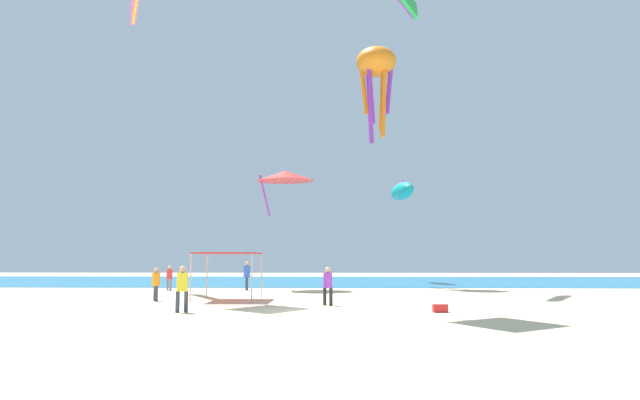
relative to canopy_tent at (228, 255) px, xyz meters
The scene contains 12 objects.
ground 7.53m from the canopy_tent, 51.36° to the right, with size 110.00×110.00×0.10m, color beige.
ocean_strip 23.02m from the canopy_tent, 78.71° to the left, with size 110.00×23.00×0.03m, color #1E6B93.
canopy_tent is the anchor object (origin of this frame).
person_near_tent 5.89m from the canopy_tent, 30.04° to the right, with size 0.42×0.40×1.68m.
person_leftmost 3.67m from the canopy_tent, 168.07° to the right, with size 0.38×0.38×1.60m.
person_central 8.35m from the canopy_tent, 92.79° to the left, with size 0.44×0.48×1.84m.
person_rightmost 9.56m from the canopy_tent, 124.18° to the left, with size 0.38×0.38×1.59m.
person_far_shore 6.27m from the canopy_tent, 95.17° to the right, with size 0.46×0.42×1.77m.
cooler_box 11.17m from the canopy_tent, 31.82° to the right, with size 0.57×0.37×0.35m.
kite_inflatable_teal 23.31m from the canopy_tent, 60.58° to the left, with size 2.28×5.26×1.88m.
kite_octopus_orange 22.01m from the canopy_tent, 58.57° to the left, with size 3.15×3.15×7.38m.
kite_delta_red 11.15m from the canopy_tent, 78.66° to the left, with size 5.24×5.25×3.08m.
Camera 1 is at (0.82, -21.42, 2.07)m, focal length 30.53 mm.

